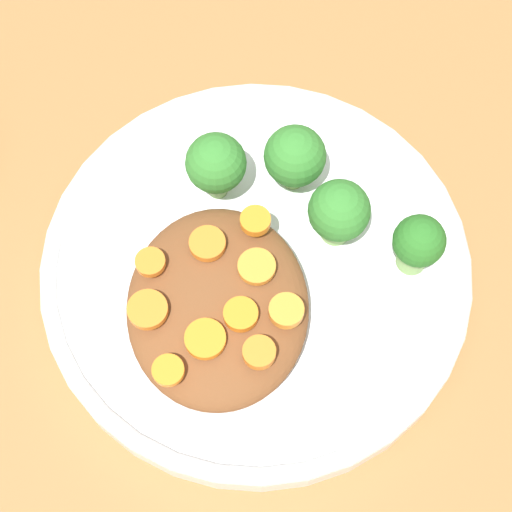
% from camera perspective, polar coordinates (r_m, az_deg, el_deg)
% --- Properties ---
extents(ground_plane, '(4.00, 4.00, 0.00)m').
position_cam_1_polar(ground_plane, '(0.57, 0.00, -1.50)').
color(ground_plane, '#9E6638').
extents(plate, '(0.28, 0.28, 0.03)m').
position_cam_1_polar(plate, '(0.55, 0.00, -0.93)').
color(plate, white).
rests_on(plate, ground_plane).
extents(stew_mound, '(0.13, 0.11, 0.03)m').
position_cam_1_polar(stew_mound, '(0.52, -2.57, -3.36)').
color(stew_mound, brown).
rests_on(stew_mound, plate).
extents(broccoli_floret_0, '(0.04, 0.04, 0.05)m').
position_cam_1_polar(broccoli_floret_0, '(0.55, 2.61, 6.61)').
color(broccoli_floret_0, '#759E51').
rests_on(broccoli_floret_0, plate).
extents(broccoli_floret_1, '(0.04, 0.04, 0.05)m').
position_cam_1_polar(broccoli_floret_1, '(0.53, 5.55, 2.92)').
color(broccoli_floret_1, '#7FA85B').
rests_on(broccoli_floret_1, plate).
extents(broccoli_floret_2, '(0.03, 0.03, 0.05)m').
position_cam_1_polar(broccoli_floret_2, '(0.53, 10.71, 1.22)').
color(broccoli_floret_2, '#7FA85B').
rests_on(broccoli_floret_2, plate).
extents(broccoli_floret_3, '(0.04, 0.04, 0.06)m').
position_cam_1_polar(broccoli_floret_3, '(0.54, -2.69, 6.13)').
color(broccoli_floret_3, '#7FA85B').
rests_on(broccoli_floret_3, plate).
extents(carrot_slice_0, '(0.02, 0.02, 0.00)m').
position_cam_1_polar(carrot_slice_0, '(0.51, -7.06, -0.41)').
color(carrot_slice_0, orange).
rests_on(carrot_slice_0, stew_mound).
extents(carrot_slice_1, '(0.02, 0.02, 0.00)m').
position_cam_1_polar(carrot_slice_1, '(0.49, -5.88, -7.59)').
color(carrot_slice_1, orange).
rests_on(carrot_slice_1, stew_mound).
extents(carrot_slice_2, '(0.02, 0.02, 0.01)m').
position_cam_1_polar(carrot_slice_2, '(0.52, 0.13, 2.37)').
color(carrot_slice_2, orange).
rests_on(carrot_slice_2, stew_mound).
extents(carrot_slice_3, '(0.02, 0.02, 0.01)m').
position_cam_1_polar(carrot_slice_3, '(0.50, 2.04, -3.66)').
color(carrot_slice_3, orange).
rests_on(carrot_slice_3, stew_mound).
extents(carrot_slice_4, '(0.02, 0.02, 0.01)m').
position_cam_1_polar(carrot_slice_4, '(0.49, -3.40, -5.54)').
color(carrot_slice_4, orange).
rests_on(carrot_slice_4, stew_mound).
extents(carrot_slice_5, '(0.02, 0.02, 0.01)m').
position_cam_1_polar(carrot_slice_5, '(0.51, -3.26, 0.81)').
color(carrot_slice_5, orange).
rests_on(carrot_slice_5, stew_mound).
extents(carrot_slice_6, '(0.02, 0.02, 0.01)m').
position_cam_1_polar(carrot_slice_6, '(0.49, 0.29, -6.44)').
color(carrot_slice_6, orange).
rests_on(carrot_slice_6, stew_mound).
extents(carrot_slice_7, '(0.02, 0.02, 0.00)m').
position_cam_1_polar(carrot_slice_7, '(0.51, -0.50, -0.72)').
color(carrot_slice_7, orange).
rests_on(carrot_slice_7, stew_mound).
extents(carrot_slice_8, '(0.02, 0.02, 0.01)m').
position_cam_1_polar(carrot_slice_8, '(0.50, -1.02, -3.91)').
color(carrot_slice_8, orange).
rests_on(carrot_slice_8, stew_mound).
extents(carrot_slice_9, '(0.02, 0.02, 0.01)m').
position_cam_1_polar(carrot_slice_9, '(0.50, -7.24, -3.56)').
color(carrot_slice_9, orange).
rests_on(carrot_slice_9, stew_mound).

